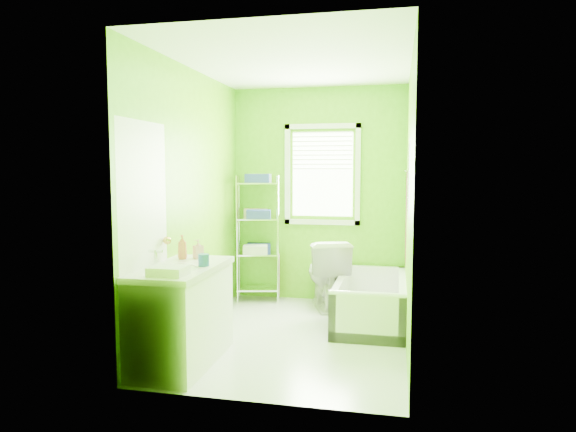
% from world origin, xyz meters
% --- Properties ---
extents(ground, '(2.90, 2.90, 0.00)m').
position_xyz_m(ground, '(0.00, 0.00, 0.00)').
color(ground, silver).
rests_on(ground, ground).
extents(room_envelope, '(2.14, 2.94, 2.62)m').
position_xyz_m(room_envelope, '(0.00, 0.00, 1.55)').
color(room_envelope, '#5AAD08').
rests_on(room_envelope, ground).
extents(window, '(0.92, 0.05, 1.22)m').
position_xyz_m(window, '(0.05, 1.42, 1.61)').
color(window, white).
rests_on(window, ground).
extents(door, '(0.09, 0.80, 2.00)m').
position_xyz_m(door, '(-1.04, -1.00, 1.00)').
color(door, white).
rests_on(door, ground).
extents(right_wall_decor, '(0.04, 1.48, 1.17)m').
position_xyz_m(right_wall_decor, '(1.04, -0.02, 1.32)').
color(right_wall_decor, '#3E070D').
rests_on(right_wall_decor, ground).
extents(bathtub, '(0.71, 1.53, 0.49)m').
position_xyz_m(bathtub, '(0.69, 0.62, 0.16)').
color(bathtub, white).
rests_on(bathtub, ground).
extents(toilet, '(0.69, 0.90, 0.81)m').
position_xyz_m(toilet, '(0.15, 1.09, 0.41)').
color(toilet, white).
rests_on(toilet, ground).
extents(vanity, '(0.56, 1.09, 1.04)m').
position_xyz_m(vanity, '(-0.78, -0.88, 0.44)').
color(vanity, white).
rests_on(vanity, ground).
extents(wire_shelf_unit, '(0.57, 0.47, 1.56)m').
position_xyz_m(wire_shelf_unit, '(-0.71, 1.28, 0.95)').
color(wire_shelf_unit, silver).
rests_on(wire_shelf_unit, ground).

